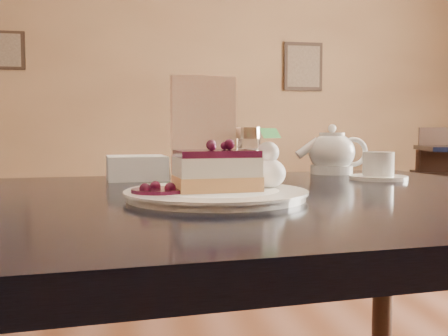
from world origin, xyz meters
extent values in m
cube|color=#9C734C|center=(0.00, 5.00, 1.50)|extent=(8.00, 0.02, 3.00)
cube|color=black|center=(-1.50, 4.97, 1.70)|extent=(0.50, 0.03, 0.40)
cube|color=black|center=(1.80, 4.97, 1.60)|extent=(0.45, 0.03, 0.55)
cube|color=black|center=(0.05, 0.15, 0.72)|extent=(1.25, 0.90, 0.04)
cylinder|color=black|center=(0.54, 0.54, 0.35)|extent=(0.05, 0.05, 0.70)
cylinder|color=white|center=(0.05, 0.10, 0.74)|extent=(0.26, 0.26, 0.01)
cube|color=#EFA86C|center=(0.05, 0.10, 0.76)|extent=(0.13, 0.10, 0.02)
cube|color=silver|center=(0.05, 0.10, 0.79)|extent=(0.12, 0.09, 0.03)
cube|color=#48082A|center=(0.05, 0.10, 0.80)|extent=(0.12, 0.09, 0.01)
ellipsoid|color=white|center=(0.14, 0.12, 0.77)|extent=(0.05, 0.05, 0.05)
cylinder|color=#48082A|center=(-0.03, 0.09, 0.75)|extent=(0.08, 0.08, 0.01)
cylinder|color=white|center=(0.43, 0.35, 0.74)|extent=(0.12, 0.12, 0.01)
cylinder|color=white|center=(0.43, 0.35, 0.77)|extent=(0.06, 0.06, 0.05)
ellipsoid|color=white|center=(0.39, 0.50, 0.78)|extent=(0.11, 0.11, 0.09)
cylinder|color=white|center=(0.39, 0.50, 0.84)|extent=(0.06, 0.06, 0.01)
cylinder|color=white|center=(0.31, 0.50, 0.78)|extent=(0.06, 0.02, 0.05)
cube|color=#FFEAC9|center=(0.08, 0.45, 0.85)|extent=(0.14, 0.04, 0.22)
cylinder|color=white|center=(0.18, 0.46, 0.78)|extent=(0.06, 0.06, 0.08)
cylinder|color=silver|center=(0.18, 0.46, 0.83)|extent=(0.06, 0.06, 0.02)
cube|color=white|center=(-0.06, 0.43, 0.76)|extent=(0.13, 0.13, 0.05)
cylinder|color=black|center=(2.44, 3.59, 0.34)|extent=(0.04, 0.04, 0.68)
camera|label=1|loc=(-0.05, -0.61, 0.83)|focal=40.00mm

